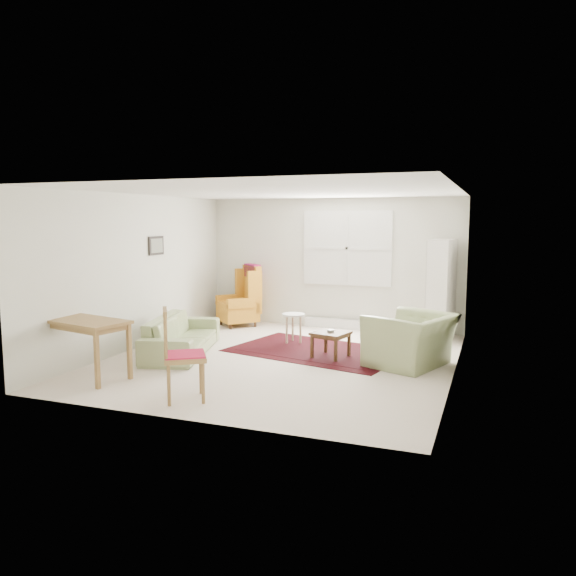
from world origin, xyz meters
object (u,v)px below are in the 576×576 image
(coffee_table, at_px, (331,345))
(stool, at_px, (293,328))
(armchair, at_px, (411,335))
(cabinet, at_px, (441,290))
(wingback_chair, at_px, (238,295))
(desk, at_px, (85,348))
(desk_chair, at_px, (185,354))
(sofa, at_px, (182,328))

(coffee_table, distance_m, stool, 1.17)
(armchair, height_order, cabinet, cabinet)
(wingback_chair, relative_size, desk, 0.99)
(coffee_table, height_order, desk_chair, desk_chair)
(coffee_table, relative_size, desk_chair, 0.46)
(wingback_chair, xyz_separation_m, cabinet, (3.87, 0.14, 0.27))
(desk, bearing_deg, wingback_chair, 85.29)
(wingback_chair, bearing_deg, sofa, -43.57)
(stool, bearing_deg, desk_chair, -92.66)
(desk_chair, bearing_deg, stool, -35.77)
(coffee_table, bearing_deg, desk, -142.01)
(desk, bearing_deg, coffee_table, 37.99)
(cabinet, relative_size, desk, 1.42)
(sofa, relative_size, desk, 1.62)
(cabinet, bearing_deg, coffee_table, -117.11)
(armchair, xyz_separation_m, wingback_chair, (-3.64, 1.89, 0.16))
(cabinet, bearing_deg, armchair, -87.65)
(stool, bearing_deg, desk, -122.85)
(wingback_chair, bearing_deg, desk_chair, -29.63)
(cabinet, distance_m, desk, 5.92)
(stool, relative_size, desk_chair, 0.47)
(stool, xyz_separation_m, desk_chair, (-0.15, -3.28, 0.28))
(cabinet, bearing_deg, desk, -126.68)
(coffee_table, bearing_deg, armchair, -2.32)
(stool, distance_m, desk_chair, 3.30)
(coffee_table, bearing_deg, cabinet, 54.22)
(armchair, relative_size, coffee_table, 2.35)
(armchair, height_order, coffee_table, armchair)
(desk_chair, bearing_deg, desk, 45.27)
(sofa, bearing_deg, wingback_chair, -11.44)
(armchair, height_order, stool, armchair)
(cabinet, bearing_deg, wingback_chair, -169.23)
(coffee_table, bearing_deg, wingback_chair, 142.90)
(armchair, xyz_separation_m, cabinet, (0.23, 2.03, 0.43))
(wingback_chair, bearing_deg, armchair, 15.06)
(armchair, distance_m, desk, 4.50)
(stool, bearing_deg, cabinet, 27.90)
(coffee_table, bearing_deg, stool, 139.10)
(armchair, xyz_separation_m, desk, (-3.97, -2.11, -0.06))
(desk_chair, bearing_deg, cabinet, -61.78)
(sofa, distance_m, coffee_table, 2.35)
(armchair, relative_size, stool, 2.26)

